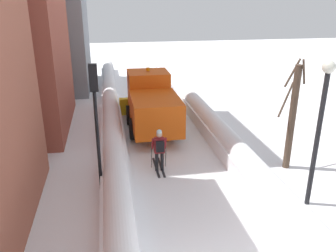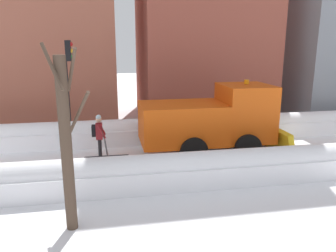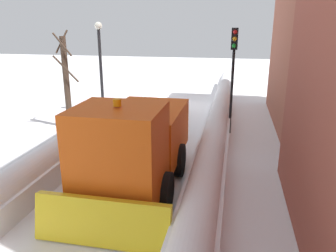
{
  "view_description": "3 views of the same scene",
  "coord_description": "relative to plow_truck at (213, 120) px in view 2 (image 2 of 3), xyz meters",
  "views": [
    {
      "loc": [
        -2.64,
        -6.35,
        6.7
      ],
      "look_at": [
        -0.2,
        7.28,
        1.54
      ],
      "focal_mm": 37.0,
      "sensor_mm": 36.0,
      "label": 1
    },
    {
      "loc": [
        12.42,
        6.64,
        4.57
      ],
      "look_at": [
        -1.25,
        9.17,
        1.08
      ],
      "focal_mm": 35.47,
      "sensor_mm": 36.0,
      "label": 2
    },
    {
      "loc": [
        -3.19,
        19.69,
        4.85
      ],
      "look_at": [
        -0.72,
        7.57,
        0.99
      ],
      "focal_mm": 35.18,
      "sensor_mm": 36.0,
      "label": 3
    }
  ],
  "objects": [
    {
      "name": "ground_plane",
      "position": [
        0.42,
        -0.93,
        -1.48
      ],
      "size": [
        80.0,
        80.0,
        0.0
      ],
      "primitive_type": "plane",
      "color": "white"
    },
    {
      "name": "snowbank_left",
      "position": [
        -2.13,
        -0.93,
        -0.94
      ],
      "size": [
        1.1,
        36.0,
        1.17
      ],
      "color": "white",
      "rests_on": "ground"
    },
    {
      "name": "snowbank_right",
      "position": [
        2.97,
        -0.93,
        -0.95
      ],
      "size": [
        1.1,
        36.0,
        1.15
      ],
      "color": "white",
      "rests_on": "ground"
    },
    {
      "name": "building_brick_near",
      "position": [
        -7.88,
        -8.14,
        3.81
      ],
      "size": [
        6.23,
        8.89,
        10.56
      ],
      "color": "#9E5642",
      "rests_on": "ground"
    },
    {
      "name": "building_concrete_far",
      "position": [
        -7.88,
        10.8,
        3.18
      ],
      "size": [
        8.72,
        7.99,
        9.3
      ],
      "color": "gray",
      "rests_on": "ground"
    },
    {
      "name": "plow_truck",
      "position": [
        0.0,
        0.0,
        0.0
      ],
      "size": [
        3.2,
        5.98,
        3.12
      ],
      "color": "#DB510F",
      "rests_on": "ground"
    },
    {
      "name": "skier",
      "position": [
        -0.32,
        -4.67,
        -0.48
      ],
      "size": [
        0.62,
        1.8,
        1.81
      ],
      "color": "black",
      "rests_on": "ground"
    },
    {
      "name": "traffic_light_pole",
      "position": [
        -2.66,
        -5.93,
        1.8
      ],
      "size": [
        0.28,
        0.42,
        4.69
      ],
      "color": "black",
      "rests_on": "ground"
    },
    {
      "name": "bare_tree_near",
      "position": [
        4.96,
        -5.29,
        0.78
      ],
      "size": [
        1.04,
        1.04,
        4.6
      ],
      "color": "#4A382B",
      "rests_on": "ground"
    }
  ]
}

